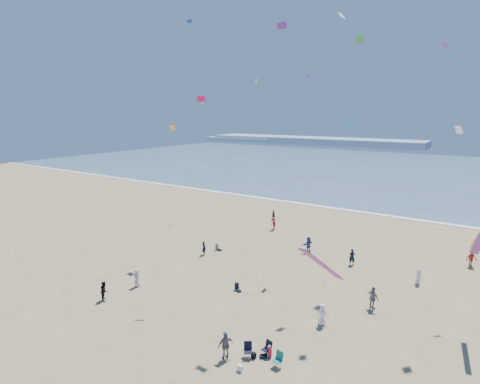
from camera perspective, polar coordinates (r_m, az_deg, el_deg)
The scene contains 11 objects.
ground at distance 26.18m, azimuth -14.76°, elevation -24.63°, with size 220.00×220.00×0.00m, color tan.
ocean at distance 110.89m, azimuth 24.57°, elevation 2.84°, with size 220.00×100.00×0.06m, color #476B84.
surf_line at distance 62.73m, azimuth 17.30°, elevation -2.84°, with size 220.00×1.20×0.08m, color white.
headland_far at distance 199.28m, azimuth 10.81°, elevation 7.71°, with size 110.00×20.00×3.20m, color #7A8EA8.
headland_near at distance 213.57m, azimuth 0.23°, elevation 8.03°, with size 40.00×14.00×2.00m, color #7A8EA8.
standing_flyers at distance 34.88m, azimuth 9.49°, elevation -12.96°, with size 26.69×42.82×1.88m.
seated_group at distance 28.99m, azimuth -3.27°, elevation -19.28°, with size 15.75×24.54×0.84m.
chair_cluster at distance 25.90m, azimuth 3.63°, elevation -23.29°, with size 2.77×1.58×1.00m.
white_tote at distance 25.21m, azimuth 0.00°, elevation -25.23°, with size 0.35×0.20×0.40m, color white.
black_backpack at distance 26.21m, azimuth 2.09°, elevation -23.63°, with size 0.30×0.22×0.38m, color black.
kites_aloft at distance 27.01m, azimuth 17.27°, elevation 9.04°, with size 42.90×34.82×29.46m.
Camera 1 is at (16.19, -13.62, 15.42)m, focal length 28.00 mm.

